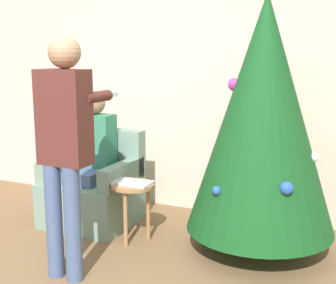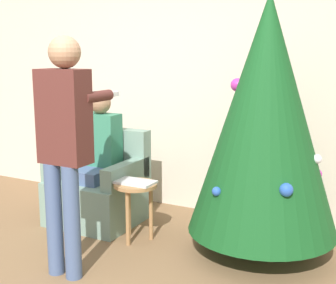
{
  "view_description": "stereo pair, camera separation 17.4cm",
  "coord_description": "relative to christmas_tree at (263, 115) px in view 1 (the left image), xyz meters",
  "views": [
    {
      "loc": [
        1.92,
        -2.16,
        1.64
      ],
      "look_at": [
        0.5,
        0.94,
        0.97
      ],
      "focal_mm": 50.0,
      "sensor_mm": 36.0,
      "label": 1
    },
    {
      "loc": [
        2.08,
        -2.08,
        1.64
      ],
      "look_at": [
        0.5,
        0.94,
        0.97
      ],
      "focal_mm": 50.0,
      "sensor_mm": 36.0,
      "label": 2
    }
  ],
  "objects": [
    {
      "name": "person_seated",
      "position": [
        -1.6,
        -0.03,
        -0.46
      ],
      "size": [
        0.36,
        0.46,
        1.24
      ],
      "color": "#475B84",
      "rests_on": "ground_plane"
    },
    {
      "name": "armchair",
      "position": [
        -1.6,
        -0.01,
        -0.83
      ],
      "size": [
        0.8,
        0.72,
        0.88
      ],
      "color": "gray",
      "rests_on": "ground_plane"
    },
    {
      "name": "side_stool",
      "position": [
        -1.04,
        -0.26,
        -0.72
      ],
      "size": [
        0.38,
        0.38,
        0.51
      ],
      "color": "#A37547",
      "rests_on": "ground_plane"
    },
    {
      "name": "person_standing",
      "position": [
        -1.16,
        -1.01,
        -0.1
      ],
      "size": [
        0.39,
        0.57,
        1.74
      ],
      "color": "#475B84",
      "rests_on": "ground_plane"
    },
    {
      "name": "laptop",
      "position": [
        -1.04,
        -0.26,
        -0.61
      ],
      "size": [
        0.34,
        0.21,
        0.02
      ],
      "color": "silver",
      "rests_on": "side_stool"
    },
    {
      "name": "wall_back",
      "position": [
        -1.08,
        0.76,
        0.21
      ],
      "size": [
        8.0,
        0.06,
        2.7
      ],
      "color": "beige",
      "rests_on": "ground_plane"
    },
    {
      "name": "christmas_tree",
      "position": [
        0.0,
        0.0,
        0.0
      ],
      "size": [
        1.19,
        1.19,
        2.08
      ],
      "color": "brown",
      "rests_on": "ground_plane"
    }
  ]
}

